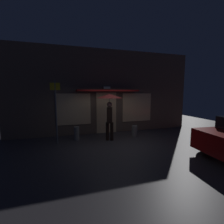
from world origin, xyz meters
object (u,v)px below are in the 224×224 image
(sidewalk_bollard, at_px, (77,133))
(sidewalk_bollard_2, at_px, (134,131))
(person_with_umbrella, at_px, (110,104))
(street_sign_post, at_px, (56,109))

(sidewalk_bollard, xyz_separation_m, sidewalk_bollard_2, (2.81, -0.27, -0.04))
(sidewalk_bollard, bearing_deg, sidewalk_bollard_2, -5.54)
(person_with_umbrella, bearing_deg, street_sign_post, 103.28)
(sidewalk_bollard, bearing_deg, street_sign_post, -160.73)
(person_with_umbrella, height_order, sidewalk_bollard_2, person_with_umbrella)
(street_sign_post, relative_size, sidewalk_bollard, 4.30)
(street_sign_post, height_order, sidewalk_bollard_2, street_sign_post)
(person_with_umbrella, relative_size, street_sign_post, 0.79)
(street_sign_post, bearing_deg, person_with_umbrella, -4.59)
(person_with_umbrella, distance_m, street_sign_post, 2.31)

